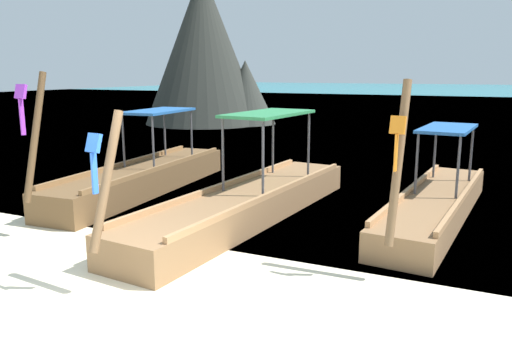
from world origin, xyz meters
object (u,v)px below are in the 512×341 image
object	(u,v)px
longtail_boat_violet_ribbon	(143,177)
karst_rock	(207,52)
longtail_boat_orange_ribbon	(436,203)
longtail_boat_blue_ribbon	(247,202)

from	to	relation	value
longtail_boat_violet_ribbon	karst_rock	world-z (taller)	karst_rock
karst_rock	longtail_boat_orange_ribbon	bearing A→B (deg)	-47.11
longtail_boat_blue_ribbon	longtail_boat_violet_ribbon	bearing A→B (deg)	162.86
longtail_boat_orange_ribbon	karst_rock	size ratio (longest dim) A/B	0.76
karst_rock	longtail_boat_blue_ribbon	bearing A→B (deg)	-57.81
longtail_boat_violet_ribbon	longtail_boat_orange_ribbon	xyz separation A→B (m)	(6.59, 0.52, -0.05)
longtail_boat_orange_ribbon	longtail_boat_blue_ribbon	bearing A→B (deg)	-155.50
longtail_boat_orange_ribbon	karst_rock	world-z (taller)	karst_rock
longtail_boat_violet_ribbon	longtail_boat_orange_ribbon	distance (m)	6.61
longtail_boat_violet_ribbon	longtail_boat_blue_ribbon	bearing A→B (deg)	-17.14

